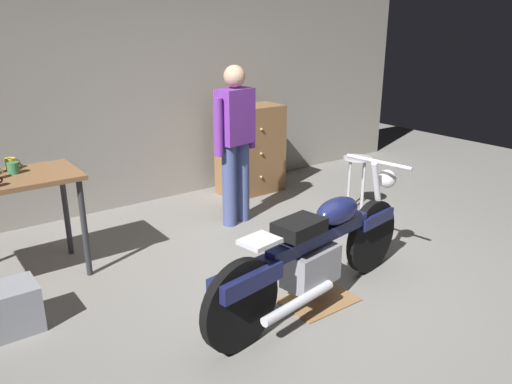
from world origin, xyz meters
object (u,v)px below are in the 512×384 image
Objects in this scene: storage_bin at (5,310)px; mug_yellow_tall at (11,164)px; motorcycle at (317,250)px; person_standing at (235,139)px; wooden_dresser at (250,150)px; shop_stool at (357,169)px; mug_green_speckled at (13,168)px.

mug_yellow_tall reaches higher than storage_bin.
motorcycle is 4.94× the size of storage_bin.
person_standing is 1.11m from wooden_dresser.
wooden_dresser is (1.16, 2.48, 0.10)m from motorcycle.
person_standing is 14.35× the size of mug_yellow_tall.
storage_bin is at bearing -176.86° from shop_stool.
person_standing reaches higher than motorcycle.
wooden_dresser is at bearing 55.91° from motorcycle.
person_standing is (0.44, 1.73, 0.48)m from motorcycle.
mug_green_speckled is at bearing -94.82° from mug_yellow_tall.
storage_bin is at bearing 144.50° from motorcycle.
wooden_dresser is at bearing -146.10° from person_standing.
motorcycle is 1.30× the size of person_standing.
storage_bin is 1.19m from mug_green_speckled.
wooden_dresser is (0.73, 0.75, -0.38)m from person_standing.
motorcycle reaches higher than shop_stool.
storage_bin is (-2.00, 1.00, -0.28)m from motorcycle.
storage_bin is at bearing 4.85° from person_standing.
mug_yellow_tall is at bearing -169.92° from wooden_dresser.
mug_green_speckled is (-0.01, -0.15, -0.00)m from mug_yellow_tall.
wooden_dresser reaches higher than mug_yellow_tall.
person_standing is 1.52× the size of wooden_dresser.
storage_bin is at bearing -111.85° from mug_green_speckled.
person_standing is 13.78× the size of mug_green_speckled.
storage_bin is at bearing -154.86° from wooden_dresser.
mug_yellow_tall is (-3.37, 0.78, 0.45)m from shop_stool.
mug_yellow_tall is at bearing -18.75° from person_standing.
mug_green_speckled is at bearing 169.51° from shop_stool.
storage_bin is (-3.72, -0.20, -0.33)m from shop_stool.
mug_green_speckled is (-3.39, 0.63, 0.45)m from shop_stool.
mug_green_speckled is (0.33, 0.83, 0.78)m from storage_bin.
motorcycle is at bearing 63.97° from person_standing.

